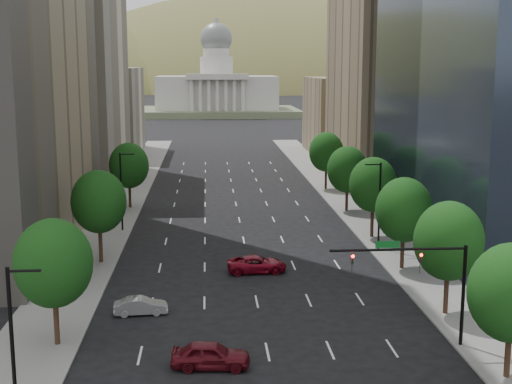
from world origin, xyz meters
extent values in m
cube|color=slate|center=(-15.50, 60.00, 0.07)|extent=(6.00, 200.00, 0.15)
cube|color=slate|center=(15.50, 60.00, 0.07)|extent=(6.00, 200.00, 0.15)
cube|color=beige|center=(-25.00, 103.00, 17.50)|extent=(14.00, 30.00, 35.00)
cube|color=beige|center=(-25.00, 136.00, 9.00)|extent=(14.00, 26.00, 18.00)
cube|color=#8C7759|center=(25.00, 100.00, 15.00)|extent=(14.00, 30.00, 30.00)
cube|color=#8C7759|center=(25.00, 133.00, 8.00)|extent=(14.00, 26.00, 16.00)
cylinder|color=#382316|center=(14.00, 25.00, 1.88)|extent=(0.36, 0.36, 3.75)
ellipsoid|color=#10340E|center=(14.00, 25.00, 5.40)|extent=(5.20, 5.20, 5.98)
cylinder|color=#382316|center=(14.00, 36.00, 2.00)|extent=(0.36, 0.36, 4.00)
ellipsoid|color=#10340E|center=(14.00, 36.00, 5.76)|extent=(5.20, 5.20, 5.98)
cylinder|color=#382316|center=(14.00, 48.00, 1.95)|extent=(0.36, 0.36, 3.90)
ellipsoid|color=#10340E|center=(14.00, 48.00, 5.62)|extent=(5.20, 5.20, 5.98)
cylinder|color=#382316|center=(14.00, 60.00, 2.05)|extent=(0.36, 0.36, 4.10)
ellipsoid|color=#10340E|center=(14.00, 60.00, 5.90)|extent=(5.20, 5.20, 5.98)
cylinder|color=#382316|center=(14.00, 74.00, 1.90)|extent=(0.36, 0.36, 3.80)
ellipsoid|color=#10340E|center=(14.00, 74.00, 5.47)|extent=(5.20, 5.20, 5.98)
cylinder|color=#382316|center=(14.00, 90.00, 2.00)|extent=(0.36, 0.36, 4.00)
ellipsoid|color=#10340E|center=(14.00, 90.00, 5.76)|extent=(5.20, 5.20, 5.98)
cylinder|color=#382316|center=(-14.00, 32.00, 2.00)|extent=(0.36, 0.36, 4.00)
ellipsoid|color=#10340E|center=(-14.00, 32.00, 5.76)|extent=(5.20, 5.20, 5.98)
cylinder|color=#382316|center=(-14.00, 52.00, 2.08)|extent=(0.36, 0.36, 4.15)
ellipsoid|color=#10340E|center=(-14.00, 52.00, 5.98)|extent=(5.20, 5.20, 5.98)
cylinder|color=#382316|center=(-14.00, 78.00, 1.98)|extent=(0.36, 0.36, 3.95)
ellipsoid|color=#10340E|center=(-14.00, 78.00, 5.69)|extent=(5.20, 5.20, 5.98)
cylinder|color=black|center=(13.50, 55.00, 4.50)|extent=(0.20, 0.20, 9.00)
cylinder|color=black|center=(12.70, 55.00, 8.80)|extent=(1.60, 0.14, 0.14)
cylinder|color=black|center=(-13.50, 20.00, 4.50)|extent=(0.20, 0.20, 9.00)
cylinder|color=black|center=(-12.70, 20.00, 8.80)|extent=(1.60, 0.14, 0.14)
cylinder|color=black|center=(-13.50, 65.00, 4.50)|extent=(0.20, 0.20, 9.00)
cylinder|color=black|center=(-12.70, 65.00, 8.80)|extent=(1.60, 0.14, 0.14)
cylinder|color=black|center=(13.00, 30.00, 3.50)|extent=(0.24, 0.24, 7.00)
cylinder|color=black|center=(8.50, 30.00, 6.80)|extent=(9.00, 0.18, 0.18)
imported|color=black|center=(10.00, 30.00, 6.25)|extent=(0.18, 0.22, 1.10)
imported|color=black|center=(5.50, 30.00, 6.25)|extent=(0.18, 0.22, 1.10)
sphere|color=#FF0C07|center=(10.00, 29.82, 6.45)|extent=(0.20, 0.20, 0.20)
sphere|color=#FF0C07|center=(5.50, 29.82, 6.45)|extent=(0.20, 0.20, 0.20)
cube|color=#0C591E|center=(7.80, 30.00, 7.15)|extent=(1.60, 0.06, 0.45)
cube|color=#596647|center=(0.00, 250.00, 1.25)|extent=(60.00, 40.00, 2.50)
cube|color=silver|center=(0.00, 250.00, 8.50)|extent=(44.00, 26.00, 12.00)
cube|color=silver|center=(0.00, 236.00, 14.50)|extent=(22.00, 4.00, 2.00)
cylinder|color=silver|center=(0.00, 250.00, 18.00)|extent=(12.00, 12.00, 7.00)
cylinder|color=silver|center=(0.00, 250.00, 23.00)|extent=(9.60, 9.60, 3.00)
sphere|color=slate|center=(0.00, 250.00, 28.10)|extent=(11.60, 11.60, 11.60)
cylinder|color=silver|center=(0.00, 250.00, 33.95)|extent=(1.80, 1.80, 2.50)
ellipsoid|color=olive|center=(-140.00, 560.00, -33.25)|extent=(380.00, 342.00, 190.00)
ellipsoid|color=olive|center=(40.00, 600.00, -42.00)|extent=(440.00, 396.00, 240.00)
ellipsoid|color=olive|center=(210.00, 640.00, -35.00)|extent=(360.00, 324.00, 200.00)
imported|color=#540E16|center=(-3.74, 27.79, 0.84)|extent=(5.07, 2.37, 1.68)
imported|color=#98989D|center=(-8.95, 37.70, 0.67)|extent=(4.16, 1.77, 1.33)
imported|color=maroon|center=(0.60, 48.05, 0.75)|extent=(5.51, 2.73, 1.50)
camera|label=1|loc=(-3.79, -13.37, 18.62)|focal=49.24mm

